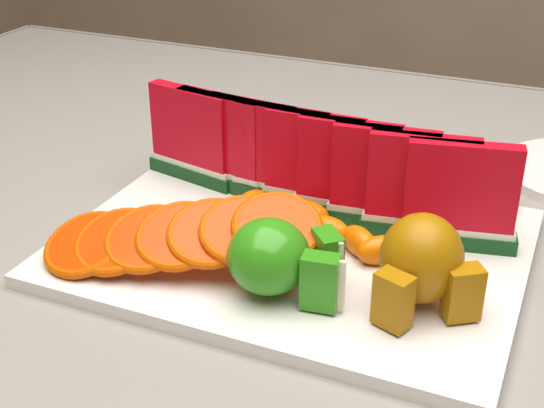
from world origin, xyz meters
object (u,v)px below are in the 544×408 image
Objects in this scene: platter at (294,246)px; pear_cluster at (422,263)px; apple_cluster at (278,258)px; fork at (265,146)px.

pear_cluster reaches higher than platter.
apple_cluster is at bearing -77.03° from platter.
pear_cluster is 0.36m from fork.
apple_cluster reaches higher than platter.
platter is at bearing -59.87° from fork.
platter is at bearing 156.98° from pear_cluster.
platter is 0.09m from apple_cluster.
fork is (-0.12, 0.21, -0.00)m from platter.
pear_cluster is 0.44× the size of fork.
apple_cluster is 1.24× the size of pear_cluster.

